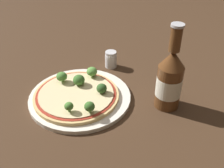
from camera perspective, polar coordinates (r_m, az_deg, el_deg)
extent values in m
plane|color=#3D2819|center=(0.75, -6.40, -2.76)|extent=(3.00, 3.00, 0.00)
cylinder|color=silver|center=(0.74, -6.96, -2.84)|extent=(0.28, 0.28, 0.01)
cylinder|color=tan|center=(0.73, -7.76, -2.49)|extent=(0.24, 0.24, 0.01)
cylinder|color=maroon|center=(0.73, -7.79, -2.12)|extent=(0.22, 0.22, 0.00)
cylinder|color=beige|center=(0.73, -7.80, -2.05)|extent=(0.21, 0.21, 0.00)
cylinder|color=#7A9E5B|center=(0.72, -2.24, -1.66)|extent=(0.01, 0.01, 0.01)
ellipsoid|color=#2D5123|center=(0.71, -2.26, -0.96)|extent=(0.03, 0.03, 0.03)
cylinder|color=#7A9E5B|center=(0.79, -4.36, 1.99)|extent=(0.01, 0.01, 0.01)
ellipsoid|color=#568E3D|center=(0.78, -4.40, 2.75)|extent=(0.03, 0.03, 0.03)
cylinder|color=#7A9E5B|center=(0.66, -9.28, -5.56)|extent=(0.01, 0.01, 0.01)
ellipsoid|color=#477A33|center=(0.66, -9.37, -4.79)|extent=(0.02, 0.02, 0.02)
cylinder|color=#7A9E5B|center=(0.77, -10.79, 0.83)|extent=(0.01, 0.01, 0.01)
ellipsoid|color=#477A33|center=(0.77, -10.89, 1.62)|extent=(0.03, 0.03, 0.03)
cylinder|color=#7A9E5B|center=(0.66, -4.86, -5.73)|extent=(0.01, 0.01, 0.01)
ellipsoid|color=#386628|center=(0.65, -4.92, -4.89)|extent=(0.03, 0.03, 0.02)
cylinder|color=#7A9E5B|center=(0.76, -7.29, 0.10)|extent=(0.01, 0.01, 0.01)
ellipsoid|color=#386628|center=(0.75, -7.35, 0.85)|extent=(0.03, 0.03, 0.03)
cylinder|color=#563319|center=(0.70, 12.22, -0.57)|extent=(0.07, 0.07, 0.12)
cylinder|color=beige|center=(0.70, 12.24, -0.41)|extent=(0.07, 0.07, 0.05)
cone|color=#563319|center=(0.66, 13.09, 5.32)|extent=(0.07, 0.07, 0.04)
cylinder|color=#563319|center=(0.63, 13.71, 9.48)|extent=(0.03, 0.03, 0.06)
cylinder|color=#B2B2B7|center=(0.62, 14.14, 12.30)|extent=(0.03, 0.03, 0.01)
cylinder|color=silver|center=(0.88, -0.24, 5.09)|extent=(0.04, 0.04, 0.04)
cylinder|color=silver|center=(0.86, -0.25, 6.69)|extent=(0.04, 0.04, 0.01)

